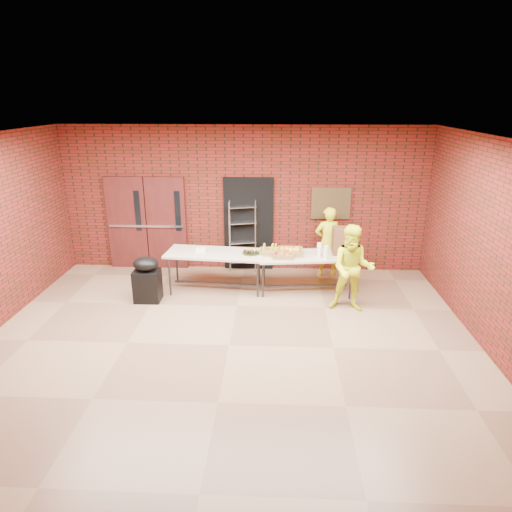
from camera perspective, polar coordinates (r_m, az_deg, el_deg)
The scene contains 19 objects.
room at distance 6.76m, azimuth -3.64°, elevation 0.70°, with size 8.08×7.08×3.28m.
double_doors at distance 10.58m, azimuth -13.48°, elevation 4.02°, with size 1.78×0.12×2.10m.
dark_doorway at distance 10.21m, azimuth -0.93°, elevation 3.98°, with size 1.10×0.06×2.10m, color black.
bronze_plaque at distance 10.13m, azimuth 9.33°, elevation 6.52°, with size 0.85×0.04×0.70m, color #43341A.
wire_rack at distance 10.15m, azimuth -1.69°, elevation 2.46°, with size 0.59×0.20×1.61m, color #B0B0B7, non-canonical shape.
table_left at distance 9.18m, azimuth -5.11°, elevation 0.06°, with size 2.02×0.99×0.80m.
table_right at distance 9.11m, azimuth 6.31°, elevation -0.26°, with size 1.98×1.00×0.78m.
basket_bananas at distance 9.05m, azimuth 1.78°, elevation 0.55°, with size 0.42×0.32×0.13m.
basket_oranges at distance 9.05m, azimuth 4.27°, elevation 0.57°, with size 0.50×0.39×0.16m.
basket_apples at distance 8.87m, azimuth 3.45°, elevation 0.11°, with size 0.41×0.32×0.13m.
muffin_tray at distance 9.04m, azimuth -0.64°, elevation 0.55°, with size 0.35×0.35×0.09m.
napkin_box at distance 9.24m, azimuth -6.90°, elevation 0.78°, with size 0.20×0.13×0.07m, color white.
coffee_dispenser at distance 9.21m, azimuth 10.80°, elevation 1.90°, with size 0.40×0.36×0.53m, color #56341D.
cup_stack_front at distance 8.99m, azimuth 7.95°, elevation 0.57°, with size 0.07×0.07×0.22m, color white.
cup_stack_mid at distance 8.86m, azimuth 8.73°, elevation 0.42°, with size 0.09×0.09×0.27m, color white.
cup_stack_back at distance 9.03m, azimuth 7.90°, elevation 0.83°, with size 0.09×0.09×0.26m, color white.
covered_grill at distance 8.99m, azimuth -13.47°, elevation -2.82°, with size 0.49×0.41×0.89m.
volunteer_woman at distance 9.99m, azimuth 8.92°, elevation 1.74°, with size 0.57×0.37×1.55m, color yellow.
volunteer_man at distance 8.42m, azimuth 11.97°, elevation -1.57°, with size 0.79×0.61×1.62m, color yellow.
Camera 1 is at (0.73, -6.36, 3.76)m, focal length 32.00 mm.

